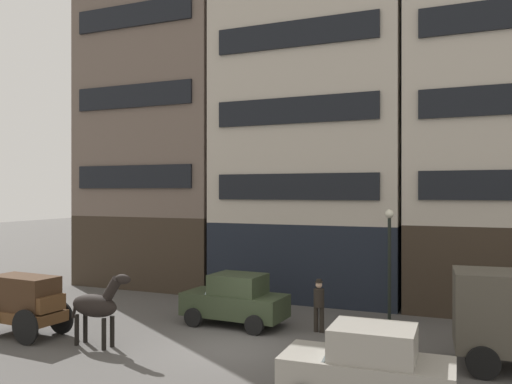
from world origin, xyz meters
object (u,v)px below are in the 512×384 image
cargo_wagon (25,301)px  draft_horse (97,305)px  streetlamp_curbside (389,249)px  sedan_light (235,300)px  sedan_dark (368,368)px  pedestrian_officer (319,303)px

cargo_wagon → draft_horse: 2.95m
streetlamp_curbside → sedan_light: bearing=-153.7°
sedan_dark → streetlamp_curbside: (-0.71, 7.83, 1.76)m
cargo_wagon → sedan_light: size_ratio=0.79×
cargo_wagon → pedestrian_officer: bearing=25.7°
draft_horse → cargo_wagon: bearing=179.9°
draft_horse → pedestrian_officer: (5.84, 4.24, -0.29)m
draft_horse → streetlamp_curbside: (7.86, 6.44, 1.40)m
cargo_wagon → streetlamp_curbside: size_ratio=0.72×
cargo_wagon → streetlamp_curbside: streetlamp_curbside is taller
draft_horse → sedan_dark: 8.69m
draft_horse → sedan_light: bearing=54.3°
streetlamp_curbside → pedestrian_officer: bearing=-132.5°
draft_horse → streetlamp_curbside: bearing=39.3°
sedan_light → pedestrian_officer: bearing=5.4°
sedan_dark → pedestrian_officer: (-2.73, 5.63, 0.07)m
cargo_wagon → pedestrian_officer: (8.79, 4.24, -0.17)m
pedestrian_officer → streetlamp_curbside: 3.42m
sedan_dark → streetlamp_curbside: bearing=95.2°
sedan_light → streetlamp_curbside: bearing=26.3°
draft_horse → pedestrian_officer: bearing=36.0°
sedan_light → sedan_dark: bearing=-43.1°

